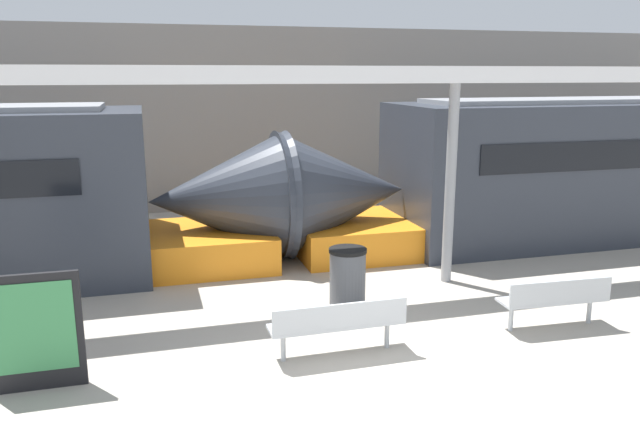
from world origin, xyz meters
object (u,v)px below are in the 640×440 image
Objects in this scene: bench_near at (338,322)px; poster_board at (34,332)px; train_left at (611,170)px; bench_far at (555,298)px; support_column_near at (450,185)px; trash_bin at (348,276)px.

bench_near is 1.27× the size of poster_board.
bench_far is (-4.88, -4.77, -1.01)m from train_left.
bench_near is at bearing -176.76° from bench_far.
bench_far is 2.83m from support_column_near.
bench_far is 7.17m from poster_board.
support_column_near is (2.87, 2.49, 1.30)m from bench_near.
bench_near is 1.98m from trash_bin.
train_left is 16.71× the size of trash_bin.
train_left is 8.18m from trash_bin.
bench_far is (3.40, 0.03, -0.00)m from bench_near.
train_left reaches higher than bench_far.
support_column_near is at bearing 40.31° from bench_near.
train_left is at bearing 47.11° from bench_far.
train_left is 10.90× the size of poster_board.
bench_near is 1.94× the size of trash_bin.
train_left is 9.63m from bench_near.
bench_far is at bearing -77.76° from support_column_near.
bench_near is 1.11× the size of bench_far.
bench_near is at bearing -139.06° from support_column_near.
poster_board is 7.12m from support_column_near.
bench_far is 1.74× the size of trash_bin.
trash_bin reaches higher than bench_far.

